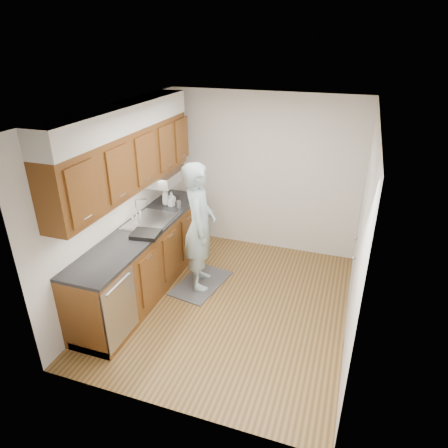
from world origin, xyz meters
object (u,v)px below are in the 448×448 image
soap_bottle_a (165,196)px  soap_bottle_c (171,197)px  soap_bottle_b (171,201)px  person (199,219)px  steel_can (179,204)px  dish_rack (146,234)px

soap_bottle_a → soap_bottle_c: soap_bottle_a is taller
soap_bottle_a → soap_bottle_b: soap_bottle_a is taller
person → soap_bottle_a: bearing=37.7°
person → steel_can: (-0.49, 0.42, -0.03)m
person → dish_rack: size_ratio=5.97×
person → soap_bottle_c: person is taller
person → soap_bottle_a: person is taller
person → soap_bottle_c: size_ratio=11.56×
soap_bottle_a → dish_rack: (0.23, -1.02, -0.11)m
soap_bottle_c → person: bearing=-40.1°
soap_bottle_c → steel_can: 0.24m
person → soap_bottle_b: size_ratio=11.84×
steel_can → dish_rack: size_ratio=0.34×
soap_bottle_c → dish_rack: soap_bottle_c is taller
person → soap_bottle_b: 0.78m
soap_bottle_a → soap_bottle_b: (0.11, -0.03, -0.05)m
dish_rack → person: bearing=37.5°
person → soap_bottle_b: person is taller
soap_bottle_b → dish_rack: (0.12, -0.99, -0.06)m
soap_bottle_a → soap_bottle_c: bearing=52.9°
soap_bottle_b → soap_bottle_a: bearing=163.7°
soap_bottle_b → steel_can: size_ratio=1.47×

